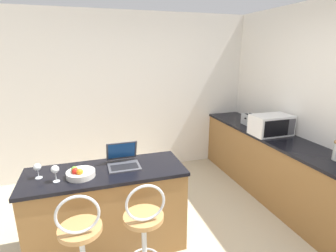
{
  "coord_description": "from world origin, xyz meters",
  "views": [
    {
      "loc": [
        -0.77,
        -1.8,
        2.0
      ],
      "look_at": [
        0.31,
        1.57,
        0.98
      ],
      "focal_mm": 28.0,
      "sensor_mm": 36.0,
      "label": 1
    }
  ],
  "objects_px": {
    "toaster": "(251,120)",
    "bar_stool_near": "(82,251)",
    "microwave": "(271,125)",
    "laptop": "(123,159)",
    "bar_stool_far": "(145,237)",
    "fruit_bowl": "(80,173)",
    "wine_glass_tall": "(55,170)",
    "wine_glass_short": "(37,168)"
  },
  "relations": [
    {
      "from": "toaster",
      "to": "wine_glass_tall",
      "type": "relative_size",
      "value": 1.75
    },
    {
      "from": "laptop",
      "to": "fruit_bowl",
      "type": "height_order",
      "value": "laptop"
    },
    {
      "from": "microwave",
      "to": "fruit_bowl",
      "type": "relative_size",
      "value": 2.08
    },
    {
      "from": "bar_stool_near",
      "to": "fruit_bowl",
      "type": "bearing_deg",
      "value": 87.49
    },
    {
      "from": "bar_stool_far",
      "to": "fruit_bowl",
      "type": "distance_m",
      "value": 0.81
    },
    {
      "from": "bar_stool_near",
      "to": "toaster",
      "type": "height_order",
      "value": "toaster"
    },
    {
      "from": "bar_stool_near",
      "to": "wine_glass_tall",
      "type": "distance_m",
      "value": 0.71
    },
    {
      "from": "wine_glass_short",
      "to": "toaster",
      "type": "bearing_deg",
      "value": 17.99
    },
    {
      "from": "wine_glass_tall",
      "to": "microwave",
      "type": "bearing_deg",
      "value": 11.75
    },
    {
      "from": "bar_stool_far",
      "to": "microwave",
      "type": "height_order",
      "value": "microwave"
    },
    {
      "from": "bar_stool_near",
      "to": "microwave",
      "type": "bearing_deg",
      "value": 21.9
    },
    {
      "from": "microwave",
      "to": "wine_glass_short",
      "type": "relative_size",
      "value": 3.78
    },
    {
      "from": "fruit_bowl",
      "to": "wine_glass_short",
      "type": "bearing_deg",
      "value": 165.82
    },
    {
      "from": "toaster",
      "to": "wine_glass_tall",
      "type": "distance_m",
      "value": 2.93
    },
    {
      "from": "bar_stool_far",
      "to": "laptop",
      "type": "bearing_deg",
      "value": 96.04
    },
    {
      "from": "wine_glass_short",
      "to": "microwave",
      "type": "bearing_deg",
      "value": 8.74
    },
    {
      "from": "bar_stool_near",
      "to": "wine_glass_short",
      "type": "height_order",
      "value": "wine_glass_short"
    },
    {
      "from": "wine_glass_short",
      "to": "wine_glass_tall",
      "type": "bearing_deg",
      "value": -37.43
    },
    {
      "from": "microwave",
      "to": "toaster",
      "type": "distance_m",
      "value": 0.5
    },
    {
      "from": "bar_stool_near",
      "to": "bar_stool_far",
      "type": "relative_size",
      "value": 1.0
    },
    {
      "from": "bar_stool_near",
      "to": "wine_glass_short",
      "type": "relative_size",
      "value": 7.15
    },
    {
      "from": "bar_stool_near",
      "to": "laptop",
      "type": "xyz_separation_m",
      "value": [
        0.44,
        0.63,
        0.47
      ]
    },
    {
      "from": "laptop",
      "to": "toaster",
      "type": "bearing_deg",
      "value": 22.64
    },
    {
      "from": "toaster",
      "to": "wine_glass_short",
      "type": "distance_m",
      "value": 3.04
    },
    {
      "from": "bar_stool_far",
      "to": "wine_glass_tall",
      "type": "relative_size",
      "value": 6.56
    },
    {
      "from": "laptop",
      "to": "fruit_bowl",
      "type": "relative_size",
      "value": 1.21
    },
    {
      "from": "bar_stool_near",
      "to": "wine_glass_short",
      "type": "xyz_separation_m",
      "value": [
        -0.34,
        0.58,
        0.51
      ]
    },
    {
      "from": "laptop",
      "to": "wine_glass_tall",
      "type": "distance_m",
      "value": 0.65
    },
    {
      "from": "laptop",
      "to": "wine_glass_tall",
      "type": "bearing_deg",
      "value": -163.79
    },
    {
      "from": "bar_stool_near",
      "to": "bar_stool_far",
      "type": "bearing_deg",
      "value": 0.0
    },
    {
      "from": "bar_stool_far",
      "to": "toaster",
      "type": "relative_size",
      "value": 3.75
    },
    {
      "from": "bar_stool_near",
      "to": "laptop",
      "type": "distance_m",
      "value": 0.9
    },
    {
      "from": "bar_stool_near",
      "to": "laptop",
      "type": "bearing_deg",
      "value": 55.39
    },
    {
      "from": "fruit_bowl",
      "to": "bar_stool_near",
      "type": "bearing_deg",
      "value": -92.51
    },
    {
      "from": "toaster",
      "to": "wine_glass_tall",
      "type": "xyz_separation_m",
      "value": [
        -2.73,
        -1.06,
        0.03
      ]
    },
    {
      "from": "bar_stool_near",
      "to": "toaster",
      "type": "bearing_deg",
      "value": 30.71
    },
    {
      "from": "microwave",
      "to": "laptop",
      "type": "bearing_deg",
      "value": -169.6
    },
    {
      "from": "bar_stool_far",
      "to": "wine_glass_short",
      "type": "relative_size",
      "value": 7.15
    },
    {
      "from": "wine_glass_tall",
      "to": "fruit_bowl",
      "type": "xyz_separation_m",
      "value": [
        0.2,
        0.03,
        -0.08
      ]
    },
    {
      "from": "toaster",
      "to": "microwave",
      "type": "bearing_deg",
      "value": -92.14
    },
    {
      "from": "toaster",
      "to": "bar_stool_near",
      "type": "bearing_deg",
      "value": -149.29
    },
    {
      "from": "bar_stool_near",
      "to": "microwave",
      "type": "distance_m",
      "value": 2.78
    }
  ]
}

